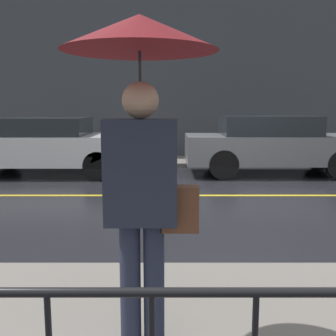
# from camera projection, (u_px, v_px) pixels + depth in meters

# --- Properties ---
(ground_plane) EXTENTS (80.00, 80.00, 0.00)m
(ground_plane) POSITION_uv_depth(u_px,v_px,m) (230.00, 195.00, 7.71)
(ground_plane) COLOR black
(sidewalk_far) EXTENTS (28.00, 1.87, 0.12)m
(sidewalk_far) POSITION_uv_depth(u_px,v_px,m) (207.00, 161.00, 12.24)
(sidewalk_far) COLOR slate
(sidewalk_far) RESTS_ON ground_plane
(lane_marking) EXTENTS (25.20, 0.12, 0.01)m
(lane_marking) POSITION_uv_depth(u_px,v_px,m) (231.00, 195.00, 7.71)
(lane_marking) COLOR gold
(lane_marking) RESTS_ON ground_plane
(building_storefront) EXTENTS (28.00, 0.30, 6.25)m
(building_storefront) POSITION_uv_depth(u_px,v_px,m) (205.00, 64.00, 12.85)
(building_storefront) COLOR #383D42
(building_storefront) RESTS_ON ground_plane
(pedestrian) EXTENTS (0.97, 0.97, 2.15)m
(pedestrian) POSITION_uv_depth(u_px,v_px,m) (140.00, 101.00, 2.45)
(pedestrian) COLOR #23283D
(pedestrian) RESTS_ON sidewalk_near
(car_white) EXTENTS (4.53, 1.89, 1.45)m
(car_white) POSITION_uv_depth(u_px,v_px,m) (45.00, 145.00, 10.06)
(car_white) COLOR silver
(car_white) RESTS_ON ground_plane
(car_grey) EXTENTS (4.52, 1.73, 1.50)m
(car_grey) POSITION_uv_depth(u_px,v_px,m) (271.00, 144.00, 10.07)
(car_grey) COLOR slate
(car_grey) RESTS_ON ground_plane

